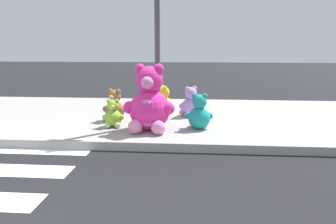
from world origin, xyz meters
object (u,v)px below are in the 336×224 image
at_px(plush_brown, 114,108).
at_px(plush_lime, 113,116).
at_px(plush_pink_large, 149,104).
at_px(plush_lavender, 190,104).
at_px(sign_pole, 157,38).
at_px(plush_teal, 199,114).
at_px(plush_yellow, 163,103).

relative_size(plush_brown, plush_lime, 1.24).
bearing_deg(plush_pink_large, plush_lavender, 60.47).
height_order(plush_brown, plush_lime, plush_brown).
distance_m(plush_pink_large, plush_lime, 0.82).
relative_size(sign_pole, plush_lavender, 4.72).
distance_m(plush_pink_large, plush_teal, 0.98).
relative_size(plush_teal, plush_lavender, 1.01).
height_order(plush_pink_large, plush_lime, plush_pink_large).
xyz_separation_m(plush_teal, plush_lavender, (-0.19, 1.10, -0.00)).
height_order(plush_yellow, plush_brown, plush_brown).
height_order(sign_pole, plush_pink_large, sign_pole).
bearing_deg(plush_teal, plush_yellow, 122.70).
xyz_separation_m(plush_pink_large, plush_lavender, (0.74, 1.31, -0.23)).
bearing_deg(plush_lavender, plush_teal, -80.39).
distance_m(plush_brown, plush_teal, 1.85).
bearing_deg(sign_pole, plush_lavender, 48.01).
relative_size(plush_pink_large, plush_brown, 1.83).
height_order(sign_pole, plush_yellow, sign_pole).
distance_m(plush_pink_large, plush_lavender, 1.52).
relative_size(plush_yellow, plush_lime, 1.21).
bearing_deg(plush_yellow, plush_brown, -142.21).
bearing_deg(sign_pole, plush_teal, -24.21).
distance_m(plush_brown, plush_lime, 0.53).
bearing_deg(plush_lavender, plush_yellow, 164.81).
bearing_deg(plush_pink_large, plush_teal, 12.79).
bearing_deg(plush_lavender, sign_pole, -131.99).
height_order(sign_pole, plush_lavender, sign_pole).
height_order(plush_yellow, plush_lavender, plush_lavender).
bearing_deg(plush_teal, plush_lavender, 99.61).
xyz_separation_m(sign_pole, plush_lime, (-0.84, -0.37, -1.48)).
xyz_separation_m(sign_pole, plush_brown, (-0.94, 0.15, -1.43)).
xyz_separation_m(plush_brown, plush_teal, (1.77, -0.53, 0.00)).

